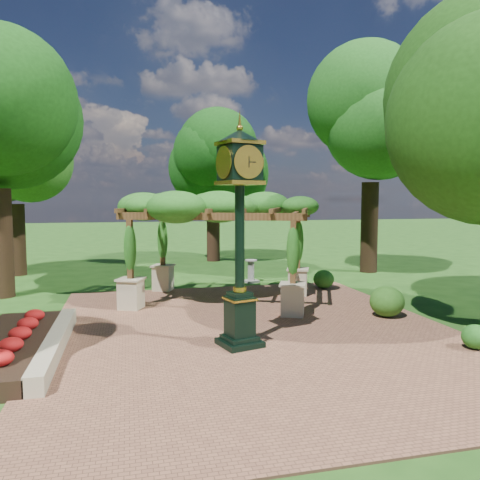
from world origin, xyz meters
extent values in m
plane|color=#1E4714|center=(0.00, 0.00, 0.00)|extent=(120.00, 120.00, 0.00)
cube|color=brown|center=(0.00, 1.00, 0.02)|extent=(10.00, 12.00, 0.04)
cube|color=#C6B793|center=(-4.60, 0.50, 0.20)|extent=(0.35, 5.00, 0.40)
cube|color=red|center=(-5.50, 0.50, 0.18)|extent=(1.50, 5.00, 0.36)
cube|color=black|center=(-0.62, -0.05, 0.10)|extent=(1.05, 1.05, 0.13)
cube|color=black|center=(-0.62, -0.05, 0.68)|extent=(0.66, 0.66, 0.96)
cube|color=#BF8B28|center=(-0.62, -0.05, 1.11)|extent=(0.74, 0.74, 0.04)
cylinder|color=black|center=(-0.62, -0.05, 2.50)|extent=(0.26, 0.26, 2.46)
cube|color=black|center=(-0.62, -0.05, 4.11)|extent=(0.92, 0.92, 0.75)
cylinder|color=#EEE2CA|center=(-0.52, -0.42, 4.11)|extent=(0.63, 0.20, 0.64)
cone|color=black|center=(-0.62, -0.05, 4.70)|extent=(1.19, 1.19, 0.27)
sphere|color=#BF8B28|center=(-0.62, -0.05, 4.86)|extent=(0.15, 0.15, 0.15)
cube|color=beige|center=(-2.97, 4.20, 0.48)|extent=(0.83, 0.83, 0.87)
cube|color=brown|center=(-2.97, 4.20, 1.86)|extent=(0.20, 0.20, 1.79)
cube|color=beige|center=(1.48, 2.28, 0.48)|extent=(0.83, 0.83, 0.87)
cube|color=brown|center=(1.48, 2.28, 1.86)|extent=(0.20, 0.20, 1.79)
cube|color=beige|center=(-1.82, 6.87, 0.48)|extent=(0.83, 0.83, 0.87)
cube|color=brown|center=(-1.82, 6.87, 1.86)|extent=(0.20, 0.20, 1.79)
cube|color=beige|center=(2.63, 4.95, 0.48)|extent=(0.83, 0.83, 0.87)
cube|color=brown|center=(2.63, 4.95, 1.86)|extent=(0.20, 0.20, 1.79)
cube|color=brown|center=(-0.75, 3.24, 2.83)|extent=(5.22, 2.36, 0.21)
cube|color=brown|center=(0.41, 5.91, 2.83)|extent=(5.22, 2.36, 0.21)
ellipsoid|color=#235D1A|center=(-0.17, 4.57, 3.10)|extent=(6.55, 5.44, 0.97)
cube|color=gray|center=(1.74, 7.86, 0.05)|extent=(0.66, 0.66, 0.09)
cylinder|color=gray|center=(1.74, 7.86, 0.46)|extent=(0.34, 0.34, 0.83)
cylinder|color=gray|center=(1.74, 7.86, 0.90)|extent=(0.63, 0.63, 0.05)
ellipsoid|color=#1F5B1A|center=(4.39, -1.49, 0.31)|extent=(0.79, 0.79, 0.54)
ellipsoid|color=#285A19|center=(4.01, 1.52, 0.47)|extent=(1.24, 1.24, 0.86)
ellipsoid|color=#26621C|center=(3.98, 5.82, 0.38)|extent=(0.87, 0.87, 0.68)
cylinder|color=#342115|center=(-7.23, 7.14, 1.85)|extent=(0.79, 0.79, 3.69)
cylinder|color=black|center=(-7.72, 11.98, 1.56)|extent=(0.67, 0.67, 3.13)
ellipsoid|color=#275A19|center=(-7.72, 11.98, 5.60)|extent=(3.58, 3.58, 4.94)
cylinder|color=#372016|center=(1.45, 14.71, 1.55)|extent=(0.70, 0.70, 3.10)
ellipsoid|color=#103A0E|center=(1.45, 14.71, 5.56)|extent=(4.63, 4.63, 4.90)
cylinder|color=black|center=(7.70, 9.25, 2.05)|extent=(0.77, 0.77, 4.10)
ellipsoid|color=#1C5017|center=(7.70, 9.25, 7.33)|extent=(4.98, 4.98, 6.47)
camera|label=1|loc=(-3.02, -10.06, 3.33)|focal=35.00mm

